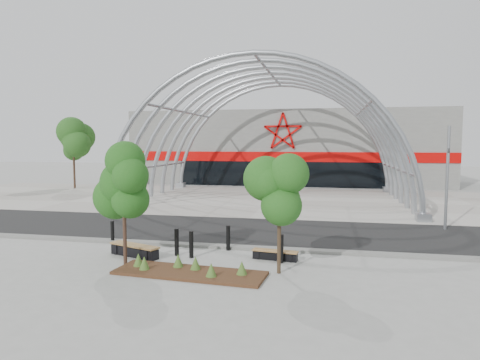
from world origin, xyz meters
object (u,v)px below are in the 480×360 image
Objects in this scene: street_tree_0 at (124,183)px; street_tree_1 at (279,194)px; signal_pole at (447,176)px; bench_1 at (275,255)px; bench_0 at (135,251)px; bollard_2 at (177,242)px.

street_tree_0 is 5.82m from street_tree_1.
bench_1 is at bearing -136.93° from signal_pole.
street_tree_1 is 1.67× the size of bench_0.
bollard_2 is (1.62, 0.46, 0.32)m from bench_0.
signal_pole reaches higher than bollard_2.
street_tree_0 is 6.43m from bench_1.
signal_pole is 14.51m from bollard_2.
bench_0 is 2.13× the size of bollard_2.
bench_0 reaches higher than bench_1.
signal_pole is 12.07m from street_tree_1.
signal_pole reaches higher than bench_0.
bench_0 is 5.65m from bench_1.
signal_pole reaches higher than street_tree_0.
signal_pole is at bearing 30.87° from bench_0.
signal_pole is at bearing 50.06° from street_tree_1.
street_tree_1 is 2.14× the size of bench_1.
street_tree_0 is 1.09× the size of street_tree_1.
bench_1 is at bearing 6.42° from bench_0.
bench_1 is (5.61, 0.63, -0.05)m from bench_0.
bench_0 is (-5.95, 1.06, -2.58)m from street_tree_1.
signal_pole is at bearing 34.34° from street_tree_0.
street_tree_1 is at bearing -19.45° from bollard_2.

